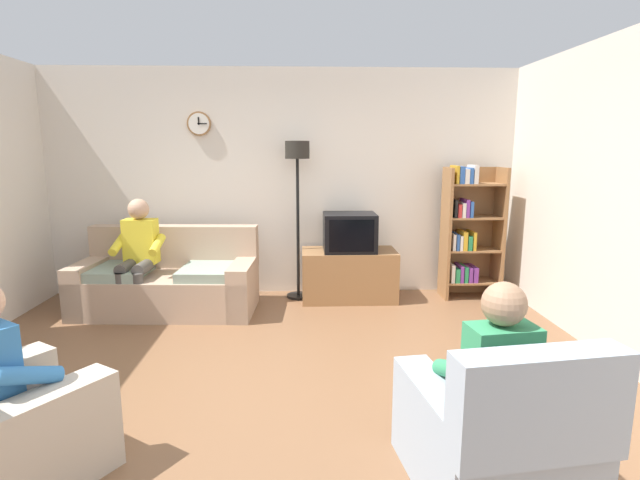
{
  "coord_description": "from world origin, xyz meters",
  "views": [
    {
      "loc": [
        0.22,
        -3.31,
        1.76
      ],
      "look_at": [
        0.39,
        1.07,
        0.94
      ],
      "focal_mm": 27.32,
      "sensor_mm": 36.0,
      "label": 1
    }
  ],
  "objects_px": {
    "tv_stand": "(349,275)",
    "person_in_right_armchair": "(490,373)",
    "tv": "(350,232)",
    "person_in_left_armchair": "(8,372)",
    "floor_lamp": "(297,176)",
    "armchair_near_bookshelf": "(495,437)",
    "bookshelf": "(468,231)",
    "person_on_couch": "(138,250)",
    "couch": "(168,283)"
  },
  "relations": [
    {
      "from": "bookshelf",
      "to": "tv",
      "type": "bearing_deg",
      "value": -176.27
    },
    {
      "from": "couch",
      "to": "person_in_left_armchair",
      "type": "relative_size",
      "value": 1.74
    },
    {
      "from": "armchair_near_bookshelf",
      "to": "person_in_left_armchair",
      "type": "bearing_deg",
      "value": 175.63
    },
    {
      "from": "tv",
      "to": "person_on_couch",
      "type": "bearing_deg",
      "value": -169.86
    },
    {
      "from": "couch",
      "to": "tv_stand",
      "type": "xyz_separation_m",
      "value": [
        2.03,
        0.33,
        -0.02
      ]
    },
    {
      "from": "tv_stand",
      "to": "bookshelf",
      "type": "distance_m",
      "value": 1.51
    },
    {
      "from": "tv_stand",
      "to": "person_in_right_armchair",
      "type": "bearing_deg",
      "value": -82.45
    },
    {
      "from": "armchair_near_bookshelf",
      "to": "person_on_couch",
      "type": "relative_size",
      "value": 0.79
    },
    {
      "from": "tv_stand",
      "to": "bookshelf",
      "type": "height_order",
      "value": "bookshelf"
    },
    {
      "from": "armchair_near_bookshelf",
      "to": "person_on_couch",
      "type": "bearing_deg",
      "value": 133.57
    },
    {
      "from": "tv_stand",
      "to": "bookshelf",
      "type": "relative_size",
      "value": 0.7
    },
    {
      "from": "floor_lamp",
      "to": "armchair_near_bookshelf",
      "type": "relative_size",
      "value": 1.89
    },
    {
      "from": "couch",
      "to": "floor_lamp",
      "type": "height_order",
      "value": "floor_lamp"
    },
    {
      "from": "couch",
      "to": "armchair_near_bookshelf",
      "type": "distance_m",
      "value": 3.87
    },
    {
      "from": "couch",
      "to": "person_in_left_armchair",
      "type": "distance_m",
      "value": 2.81
    },
    {
      "from": "floor_lamp",
      "to": "bookshelf",
      "type": "bearing_deg",
      "value": -0.88
    },
    {
      "from": "couch",
      "to": "floor_lamp",
      "type": "relative_size",
      "value": 1.05
    },
    {
      "from": "armchair_near_bookshelf",
      "to": "person_in_right_armchair",
      "type": "bearing_deg",
      "value": 97.55
    },
    {
      "from": "person_on_couch",
      "to": "person_in_left_armchair",
      "type": "relative_size",
      "value": 1.11
    },
    {
      "from": "person_in_left_armchair",
      "to": "tv_stand",
      "type": "bearing_deg",
      "value": 55.97
    },
    {
      "from": "couch",
      "to": "person_on_couch",
      "type": "height_order",
      "value": "person_on_couch"
    },
    {
      "from": "tv",
      "to": "bookshelf",
      "type": "relative_size",
      "value": 0.38
    },
    {
      "from": "armchair_near_bookshelf",
      "to": "person_on_couch",
      "type": "distance_m",
      "value": 3.99
    },
    {
      "from": "person_in_left_armchair",
      "to": "person_in_right_armchair",
      "type": "distance_m",
      "value": 2.53
    },
    {
      "from": "tv_stand",
      "to": "person_on_couch",
      "type": "distance_m",
      "value": 2.37
    },
    {
      "from": "tv",
      "to": "bookshelf",
      "type": "distance_m",
      "value": 1.42
    },
    {
      "from": "floor_lamp",
      "to": "armchair_near_bookshelf",
      "type": "height_order",
      "value": "floor_lamp"
    },
    {
      "from": "person_in_left_armchair",
      "to": "couch",
      "type": "bearing_deg",
      "value": 88.45
    },
    {
      "from": "tv",
      "to": "bookshelf",
      "type": "bearing_deg",
      "value": 3.73
    },
    {
      "from": "couch",
      "to": "person_on_couch",
      "type": "distance_m",
      "value": 0.48
    },
    {
      "from": "armchair_near_bookshelf",
      "to": "tv",
      "type": "bearing_deg",
      "value": 97.6
    },
    {
      "from": "floor_lamp",
      "to": "tv_stand",
      "type": "bearing_deg",
      "value": -9.4
    },
    {
      "from": "floor_lamp",
      "to": "armchair_near_bookshelf",
      "type": "xyz_separation_m",
      "value": [
        1.04,
        -3.41,
        -1.16
      ]
    },
    {
      "from": "person_on_couch",
      "to": "floor_lamp",
      "type": "bearing_deg",
      "value": 17.46
    },
    {
      "from": "tv",
      "to": "person_in_left_armchair",
      "type": "bearing_deg",
      "value": -124.24
    },
    {
      "from": "tv",
      "to": "person_in_left_armchair",
      "type": "relative_size",
      "value": 0.54
    },
    {
      "from": "tv_stand",
      "to": "couch",
      "type": "bearing_deg",
      "value": -170.89
    },
    {
      "from": "tv",
      "to": "bookshelf",
      "type": "xyz_separation_m",
      "value": [
        1.42,
        0.09,
        -0.01
      ]
    },
    {
      "from": "bookshelf",
      "to": "floor_lamp",
      "type": "relative_size",
      "value": 0.85
    },
    {
      "from": "tv_stand",
      "to": "person_on_couch",
      "type": "relative_size",
      "value": 0.89
    },
    {
      "from": "tv",
      "to": "armchair_near_bookshelf",
      "type": "xyz_separation_m",
      "value": [
        0.44,
        -3.29,
        -0.52
      ]
    },
    {
      "from": "couch",
      "to": "armchair_near_bookshelf",
      "type": "bearing_deg",
      "value": -50.43
    },
    {
      "from": "floor_lamp",
      "to": "person_in_right_armchair",
      "type": "xyz_separation_m",
      "value": [
        1.02,
        -3.32,
        -0.85
      ]
    },
    {
      "from": "tv_stand",
      "to": "person_in_right_armchair",
      "type": "relative_size",
      "value": 0.98
    },
    {
      "from": "floor_lamp",
      "to": "armchair_near_bookshelf",
      "type": "distance_m",
      "value": 3.75
    },
    {
      "from": "bookshelf",
      "to": "person_in_left_armchair",
      "type": "height_order",
      "value": "bookshelf"
    },
    {
      "from": "couch",
      "to": "person_in_right_armchair",
      "type": "relative_size",
      "value": 1.74
    },
    {
      "from": "floor_lamp",
      "to": "armchair_near_bookshelf",
      "type": "bearing_deg",
      "value": -73.09
    },
    {
      "from": "armchair_near_bookshelf",
      "to": "person_in_right_armchair",
      "type": "distance_m",
      "value": 0.33
    },
    {
      "from": "tv",
      "to": "person_in_right_armchair",
      "type": "xyz_separation_m",
      "value": [
        0.43,
        -3.2,
        -0.21
      ]
    }
  ]
}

